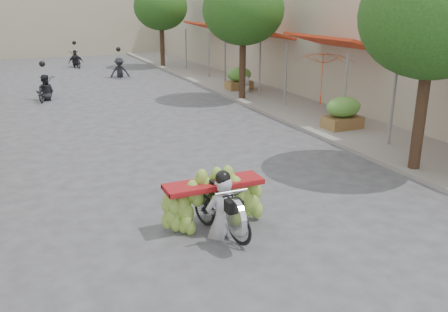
% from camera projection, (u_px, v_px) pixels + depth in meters
% --- Properties ---
extents(sidewalk_right, '(4.00, 60.00, 0.12)m').
position_uv_depth(sidewalk_right, '(264.00, 93.00, 22.19)').
color(sidewalk_right, gray).
rests_on(sidewalk_right, ground).
extents(shophouse_row_right, '(9.77, 40.00, 6.00)m').
position_uv_depth(shophouse_row_right, '(369.00, 27.00, 22.31)').
color(shophouse_row_right, '#B3AA94').
rests_on(shophouse_row_right, ground).
extents(far_building, '(20.00, 6.00, 7.00)m').
position_uv_depth(far_building, '(55.00, 10.00, 38.49)').
color(far_building, '#ADA489').
rests_on(far_building, ground).
extents(street_tree_near, '(3.40, 3.40, 5.25)m').
position_uv_depth(street_tree_near, '(433.00, 17.00, 10.85)').
color(street_tree_near, '#3A2719').
rests_on(street_tree_near, ground).
extents(street_tree_mid, '(3.40, 3.40, 5.25)m').
position_uv_depth(street_tree_mid, '(243.00, 10.00, 19.55)').
color(street_tree_mid, '#3A2719').
rests_on(street_tree_mid, ground).
extents(street_tree_far, '(3.40, 3.40, 5.25)m').
position_uv_depth(street_tree_far, '(161.00, 7.00, 30.01)').
color(street_tree_far, '#3A2719').
rests_on(street_tree_far, ground).
extents(produce_crate_mid, '(1.20, 0.88, 1.16)m').
position_uv_depth(produce_crate_mid, '(343.00, 110.00, 15.59)').
color(produce_crate_mid, brown).
rests_on(produce_crate_mid, ground).
extents(produce_crate_far, '(1.20, 0.88, 1.16)m').
position_uv_depth(produce_crate_far, '(239.00, 77.00, 22.55)').
color(produce_crate_far, brown).
rests_on(produce_crate_far, ground).
extents(banana_motorbike, '(2.20, 1.87, 2.16)m').
position_uv_depth(banana_motorbike, '(218.00, 196.00, 8.70)').
color(banana_motorbike, black).
rests_on(banana_motorbike, ground).
extents(market_umbrella, '(2.68, 2.68, 1.88)m').
position_uv_depth(market_umbrella, '(324.00, 51.00, 16.09)').
color(market_umbrella, '#C8471A').
rests_on(market_umbrella, ground).
extents(pedestrian, '(0.86, 0.77, 1.50)m').
position_uv_depth(pedestrian, '(246.00, 76.00, 21.72)').
color(pedestrian, beige).
rests_on(pedestrian, ground).
extents(bg_motorbike_a, '(1.18, 1.83, 1.95)m').
position_uv_depth(bg_motorbike_a, '(44.00, 84.00, 20.56)').
color(bg_motorbike_a, black).
rests_on(bg_motorbike_a, ground).
extents(bg_motorbike_b, '(1.14, 1.69, 1.95)m').
position_uv_depth(bg_motorbike_b, '(119.00, 62.00, 26.74)').
color(bg_motorbike_b, black).
rests_on(bg_motorbike_b, ground).
extents(bg_motorbike_c, '(1.03, 1.85, 1.95)m').
position_uv_depth(bg_motorbike_c, '(75.00, 55.00, 30.94)').
color(bg_motorbike_c, black).
rests_on(bg_motorbike_c, ground).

